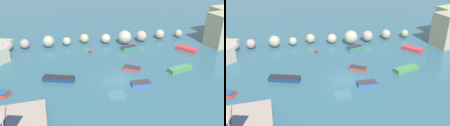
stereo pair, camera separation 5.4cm
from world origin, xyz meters
TOP-DOWN VIEW (x-y plane):
  - cove_water at (0.00, 0.00)m, footprint 160.00×160.00m
  - rock_breakwater at (-4.23, 14.68)m, footprint 39.73×4.21m
  - stone_dock at (-12.83, -7.74)m, footprint 6.94×7.29m
  - channel_buoy at (-2.50, 10.76)m, footprint 0.58×0.58m
  - moored_boat_0 at (-8.20, 1.56)m, footprint 4.60×2.38m
  - moored_boat_1 at (2.97, 2.84)m, footprint 2.88×2.42m
  - moored_boat_5 at (2.92, -1.92)m, footprint 2.71×1.39m
  - moored_boat_6 at (14.82, 8.20)m, footprint 3.37×3.62m
  - moored_boat_7 at (4.62, 10.80)m, footprint 2.92×1.83m
  - moored_boat_8 at (10.12, 0.94)m, footprint 4.06×2.24m

SIDE VIEW (x-z plane):
  - cove_water at x=0.00m, z-range 0.00..0.00m
  - moored_boat_1 at x=2.97m, z-range 0.00..0.46m
  - moored_boat_5 at x=2.92m, z-range 0.00..0.49m
  - channel_buoy at x=-2.50m, z-range 0.00..0.58m
  - moored_boat_6 at x=14.82m, z-range 0.00..0.59m
  - moored_boat_7 at x=4.62m, z-range 0.00..0.60m
  - moored_boat_8 at x=10.12m, z-range 0.00..0.63m
  - moored_boat_0 at x=-8.20m, z-range 0.00..0.69m
  - stone_dock at x=-12.83m, z-range 0.00..0.83m
  - rock_breakwater at x=-4.23m, z-range -0.22..2.39m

